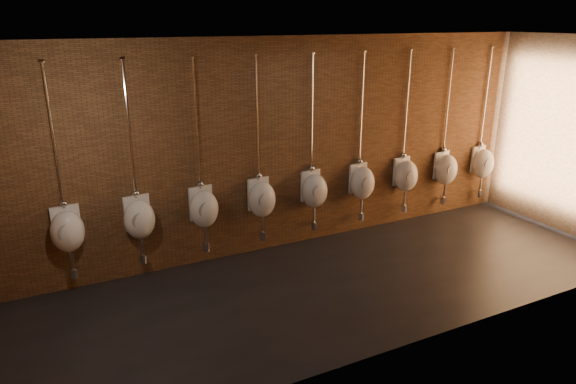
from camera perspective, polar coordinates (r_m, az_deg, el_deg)
name	(u,v)px	position (r m, az deg, el deg)	size (l,w,h in m)	color
ground	(346,282)	(7.17, 6.43, -9.95)	(8.50, 8.50, 0.00)	black
room_shell	(352,138)	(6.45, 7.08, 5.92)	(8.54, 3.04, 3.22)	black
urinal_0	(67,230)	(7.06, -23.31, -3.89)	(0.46, 0.41, 2.72)	white
urinal_1	(139,218)	(7.14, -16.20, -2.81)	(0.46, 0.41, 2.72)	white
urinal_2	(204,208)	(7.33, -9.35, -1.74)	(0.46, 0.41, 2.72)	white
urinal_3	(262,198)	(7.61, -2.94, -0.71)	(0.46, 0.41, 2.72)	white
urinal_4	(314,190)	(7.99, 2.94, 0.24)	(0.46, 0.41, 2.72)	white
urinal_5	(362,182)	(8.45, 8.23, 1.10)	(0.46, 0.41, 2.72)	white
urinal_6	(406,175)	(8.97, 12.95, 1.86)	(0.46, 0.41, 2.72)	white
urinal_7	(446,168)	(9.54, 17.13, 2.51)	(0.46, 0.41, 2.72)	white
urinal_8	(483,162)	(10.16, 20.82, 3.08)	(0.46, 0.41, 2.72)	white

